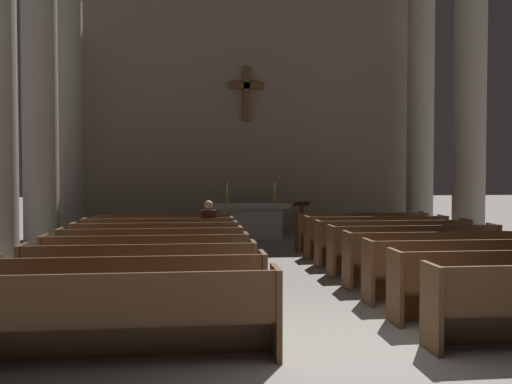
{
  "coord_description": "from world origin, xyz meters",
  "views": [
    {
      "loc": [
        -1.71,
        -5.84,
        1.93
      ],
      "look_at": [
        0.0,
        9.37,
        1.4
      ],
      "focal_mm": 39.92,
      "sensor_mm": 36.0,
      "label": 1
    }
  ],
  "objects_px": {
    "column_left_third": "(40,97)",
    "column_left_fourth": "(69,111)",
    "pew_right_row_6": "(393,242)",
    "pew_right_row_7": "(376,236)",
    "pew_left_row_7": "(159,239)",
    "column_right_third": "(470,103)",
    "pew_right_row_4": "(440,259)",
    "pew_left_row_1": "(120,316)",
    "lone_worshipper": "(209,229)",
    "pew_left_row_6": "(156,246)",
    "pew_right_row_8": "(362,231)",
    "lectern": "(302,223)",
    "pew_left_row_2": "(132,293)",
    "pew_left_row_3": "(140,276)",
    "candlestick_right": "(275,197)",
    "pew_left_row_4": "(147,264)",
    "pew_right_row_5": "(414,250)",
    "column_right_fourth": "(420,116)",
    "pew_right_row_3": "(472,270)",
    "altar": "(251,220)",
    "pew_left_row_8": "(162,234)",
    "pew_left_row_5": "(152,254)"
  },
  "relations": [
    {
      "from": "pew_left_row_8",
      "to": "pew_left_row_2",
      "type": "bearing_deg",
      "value": -90.0
    },
    {
      "from": "pew_left_row_3",
      "to": "column_right_fourth",
      "type": "xyz_separation_m",
      "value": [
        7.6,
        8.56,
        3.17
      ]
    },
    {
      "from": "pew_right_row_6",
      "to": "pew_right_row_7",
      "type": "bearing_deg",
      "value": 90.0
    },
    {
      "from": "pew_right_row_5",
      "to": "lectern",
      "type": "xyz_separation_m",
      "value": [
        -1.16,
        5.07,
        0.07
      ]
    },
    {
      "from": "pew_left_row_1",
      "to": "lectern",
      "type": "xyz_separation_m",
      "value": [
        3.71,
        9.51,
        0.07
      ]
    },
    {
      "from": "column_right_third",
      "to": "altar",
      "type": "bearing_deg",
      "value": 149.88
    },
    {
      "from": "pew_right_row_3",
      "to": "lone_worshipper",
      "type": "height_order",
      "value": "lone_worshipper"
    },
    {
      "from": "candlestick_right",
      "to": "pew_right_row_4",
      "type": "bearing_deg",
      "value": -76.76
    },
    {
      "from": "pew_left_row_1",
      "to": "column_left_third",
      "type": "bearing_deg",
      "value": 109.45
    },
    {
      "from": "pew_left_row_1",
      "to": "lectern",
      "type": "height_order",
      "value": "lectern"
    },
    {
      "from": "pew_left_row_5",
      "to": "lone_worshipper",
      "type": "bearing_deg",
      "value": 64.45
    },
    {
      "from": "pew_left_row_7",
      "to": "column_right_third",
      "type": "height_order",
      "value": "column_right_third"
    },
    {
      "from": "lectern",
      "to": "pew_left_row_1",
      "type": "bearing_deg",
      "value": -111.32
    },
    {
      "from": "pew_left_row_2",
      "to": "pew_left_row_3",
      "type": "bearing_deg",
      "value": 90.0
    },
    {
      "from": "pew_right_row_8",
      "to": "pew_left_row_3",
      "type": "bearing_deg",
      "value": -131.26
    },
    {
      "from": "pew_left_row_6",
      "to": "altar",
      "type": "height_order",
      "value": "altar"
    },
    {
      "from": "pew_left_row_6",
      "to": "column_left_fourth",
      "type": "relative_size",
      "value": 0.43
    },
    {
      "from": "pew_right_row_5",
      "to": "column_left_fourth",
      "type": "xyz_separation_m",
      "value": [
        -7.6,
        6.34,
        3.17
      ]
    },
    {
      "from": "pew_left_row_8",
      "to": "pew_right_row_7",
      "type": "height_order",
      "value": "same"
    },
    {
      "from": "lectern",
      "to": "altar",
      "type": "bearing_deg",
      "value": 136.75
    },
    {
      "from": "pew_left_row_3",
      "to": "pew_right_row_4",
      "type": "distance_m",
      "value": 5.0
    },
    {
      "from": "pew_left_row_7",
      "to": "column_left_third",
      "type": "distance_m",
      "value": 4.31
    },
    {
      "from": "pew_left_row_8",
      "to": "candlestick_right",
      "type": "xyz_separation_m",
      "value": [
        3.14,
        2.93,
        0.73
      ]
    },
    {
      "from": "pew_left_row_1",
      "to": "pew_left_row_2",
      "type": "relative_size",
      "value": 1.0
    },
    {
      "from": "pew_left_row_4",
      "to": "pew_right_row_8",
      "type": "relative_size",
      "value": 1.0
    },
    {
      "from": "pew_left_row_2",
      "to": "pew_left_row_6",
      "type": "distance_m",
      "value": 4.44
    },
    {
      "from": "column_right_third",
      "to": "candlestick_right",
      "type": "bearing_deg",
      "value": 146.13
    },
    {
      "from": "pew_left_row_6",
      "to": "pew_left_row_7",
      "type": "relative_size",
      "value": 1.0
    },
    {
      "from": "pew_right_row_4",
      "to": "pew_left_row_1",
      "type": "bearing_deg",
      "value": -145.63
    },
    {
      "from": "column_left_third",
      "to": "altar",
      "type": "bearing_deg",
      "value": 30.12
    },
    {
      "from": "column_left_third",
      "to": "column_left_fourth",
      "type": "height_order",
      "value": "same"
    },
    {
      "from": "column_left_fourth",
      "to": "column_left_third",
      "type": "bearing_deg",
      "value": -90.0
    },
    {
      "from": "column_left_fourth",
      "to": "lone_worshipper",
      "type": "distance_m",
      "value": 6.32
    },
    {
      "from": "candlestick_right",
      "to": "lone_worshipper",
      "type": "distance_m",
      "value": 4.53
    },
    {
      "from": "pew_left_row_3",
      "to": "column_right_fourth",
      "type": "height_order",
      "value": "column_right_fourth"
    },
    {
      "from": "lectern",
      "to": "pew_left_row_2",
      "type": "bearing_deg",
      "value": -113.84
    },
    {
      "from": "pew_right_row_5",
      "to": "pew_left_row_1",
      "type": "bearing_deg",
      "value": -137.64
    },
    {
      "from": "column_right_fourth",
      "to": "candlestick_right",
      "type": "xyz_separation_m",
      "value": [
        -4.46,
        -0.08,
        -2.44
      ]
    },
    {
      "from": "pew_left_row_7",
      "to": "lone_worshipper",
      "type": "relative_size",
      "value": 2.45
    },
    {
      "from": "pew_left_row_6",
      "to": "pew_right_row_4",
      "type": "distance_m",
      "value": 5.35
    },
    {
      "from": "pew_right_row_5",
      "to": "altar",
      "type": "height_order",
      "value": "altar"
    },
    {
      "from": "pew_left_row_5",
      "to": "altar",
      "type": "xyz_separation_m",
      "value": [
        2.44,
        6.27,
        0.06
      ]
    },
    {
      "from": "pew_right_row_8",
      "to": "pew_left_row_1",
      "type": "bearing_deg",
      "value": -122.07
    },
    {
      "from": "altar",
      "to": "candlestick_right",
      "type": "bearing_deg",
      "value": -0.0
    },
    {
      "from": "pew_left_row_2",
      "to": "pew_left_row_7",
      "type": "xyz_separation_m",
      "value": [
        0.0,
        5.55,
        0.0
      ]
    },
    {
      "from": "pew_left_row_4",
      "to": "candlestick_right",
      "type": "relative_size",
      "value": 5.14
    },
    {
      "from": "candlestick_right",
      "to": "pew_left_row_7",
      "type": "bearing_deg",
      "value": -127.79
    },
    {
      "from": "pew_left_row_4",
      "to": "pew_right_row_5",
      "type": "xyz_separation_m",
      "value": [
        4.87,
        1.11,
        0.0
      ]
    },
    {
      "from": "pew_left_row_5",
      "to": "candlestick_right",
      "type": "height_order",
      "value": "candlestick_right"
    },
    {
      "from": "pew_left_row_7",
      "to": "column_right_third",
      "type": "xyz_separation_m",
      "value": [
        7.6,
        1.05,
        3.17
      ]
    }
  ]
}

